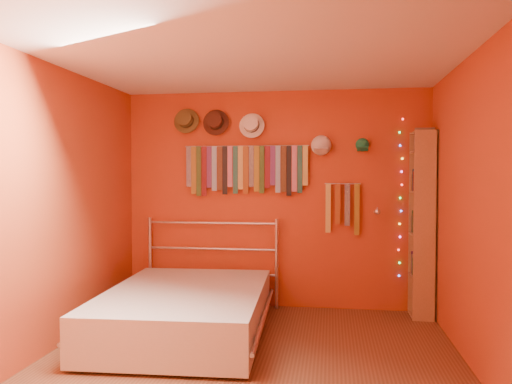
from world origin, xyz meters
The scene contains 16 objects.
ground centered at (0.00, 0.00, 0.00)m, with size 3.50×3.50×0.00m, color brown.
back_wall centered at (0.00, 1.75, 1.25)m, with size 3.50×0.02×2.50m, color #A33A1A.
right_wall centered at (1.75, 0.00, 1.25)m, with size 0.02×3.50×2.50m, color #A33A1A.
left_wall centered at (-1.75, 0.00, 1.25)m, with size 0.02×3.50×2.50m, color #A33A1A.
ceiling centered at (0.00, 0.00, 2.50)m, with size 3.50×3.50×0.02m, color white.
tie_rack centered at (-0.33, 1.68, 1.62)m, with size 1.45×0.03×0.59m.
small_tie_rack centered at (0.78, 1.69, 1.19)m, with size 0.40×0.03×0.58m.
fedora_olive centered at (-1.04, 1.65, 2.18)m, with size 0.30×0.16×0.29m.
fedora_brown centered at (-0.68, 1.65, 2.15)m, with size 0.31×0.17×0.30m.
fedora_white centered at (-0.26, 1.65, 2.11)m, with size 0.29×0.16×0.29m.
cap_white centered at (0.53, 1.70, 1.87)m, with size 0.20×0.25×0.20m.
cap_green centered at (0.99, 1.70, 1.87)m, with size 0.16×0.21×0.16m.
fairy_lights centered at (1.41, 1.71, 1.28)m, with size 0.06×0.02×1.77m.
reading_lamp centered at (1.14, 1.53, 1.14)m, with size 0.07×0.28×0.08m.
bookshelf centered at (1.66, 1.53, 1.02)m, with size 0.25×0.34×2.00m.
bed centered at (-0.72, 0.58, 0.24)m, with size 1.65×2.16×1.03m.
Camera 1 is at (0.65, -4.00, 1.54)m, focal length 35.00 mm.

